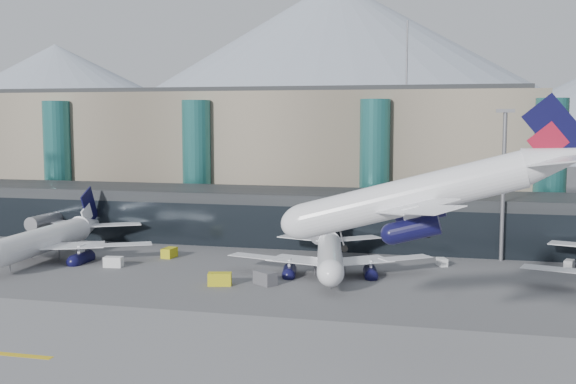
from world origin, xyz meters
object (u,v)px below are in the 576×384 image
Objects in this scene: hero_jet at (441,182)px; veh_h at (220,279)px; veh_d at (569,264)px; veh_c at (265,278)px; veh_f at (33,243)px; jet_parked_left at (53,230)px; jet_parked_mid at (330,246)px; veh_g at (442,262)px; lightmast_mid at (503,176)px; veh_b at (169,253)px; veh_a at (113,262)px.

veh_h is (-31.96, 24.09, -16.93)m from hero_jet.
hero_jet reaches higher than veh_d.
veh_f is (-49.97, 17.84, -0.05)m from veh_c.
jet_parked_mid is (48.99, -0.22, -0.60)m from jet_parked_left.
hero_jet is 40.42m from veh_c.
jet_parked_mid is at bearing -92.33° from jet_parked_left.
veh_f is 1.51× the size of veh_g.
jet_parked_left is 10.94× the size of veh_c.
veh_b is (-55.68, -11.22, -13.57)m from lightmast_mid.
hero_jet reaches higher than veh_a.
jet_parked_mid is at bearing 116.24° from hero_jet.
veh_f is (-94.33, -4.81, 0.23)m from veh_d.
veh_g is at bearing -78.91° from veh_b.
veh_d is at bearing 11.62° from veh_h.
veh_a is 25.65m from veh_f.
veh_a is at bearing 144.86° from veh_h.
veh_a is at bearing -149.06° from veh_f.
veh_b is 0.84× the size of veh_c.
jet_parked_left reaches higher than veh_h.
veh_f is at bearing -174.02° from lightmast_mid.
jet_parked_mid is 9.54× the size of veh_c.
veh_a is 11.10m from veh_b.
jet_parked_mid reaches higher than veh_b.
veh_a is 1.36× the size of veh_g.
jet_parked_mid is 19.46m from veh_g.
veh_f is (-83.97, -8.79, -13.49)m from lightmast_mid.
veh_b is 1.34× the size of veh_g.
lightmast_mid is 66.14m from veh_a.
veh_f is at bearing 90.80° from veh_b.
jet_parked_left is 43.19m from veh_c.
jet_parked_mid is 38.87m from veh_d.
veh_a is at bearing -161.26° from lightmast_mid.
lightmast_mid reaches higher than veh_a.
veh_b is at bearing -168.61° from lightmast_mid.
veh_f is at bearing -111.75° from veh_g.
veh_d is (71.66, 16.81, -0.14)m from veh_a.
hero_jet reaches higher than veh_b.
veh_c is 49.81m from veh_d.
jet_parked_left is at bearing 107.70° from veh_b.
veh_b is at bearing -126.07° from veh_f.
veh_b is at bearing 52.60° from veh_a.
veh_d is at bearing -21.03° from lightmast_mid.
jet_parked_left is 11.44× the size of veh_h.
lightmast_mid reaches higher than hero_jet.
lightmast_mid is 11.70× the size of veh_g.
veh_c is at bearing 4.32° from veh_h.
jet_parked_left is 15.74× the size of veh_d.
jet_parked_mid is 57.91m from veh_f.
veh_f reaches higher than veh_a.
veh_b is at bearing -80.07° from jet_parked_left.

